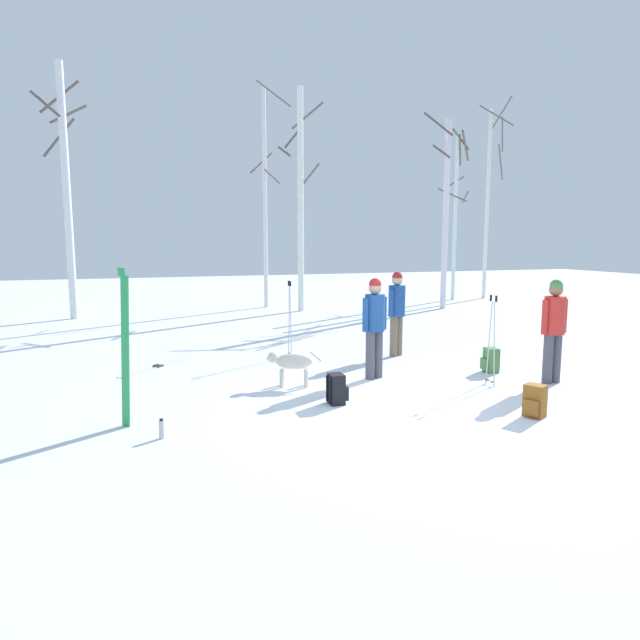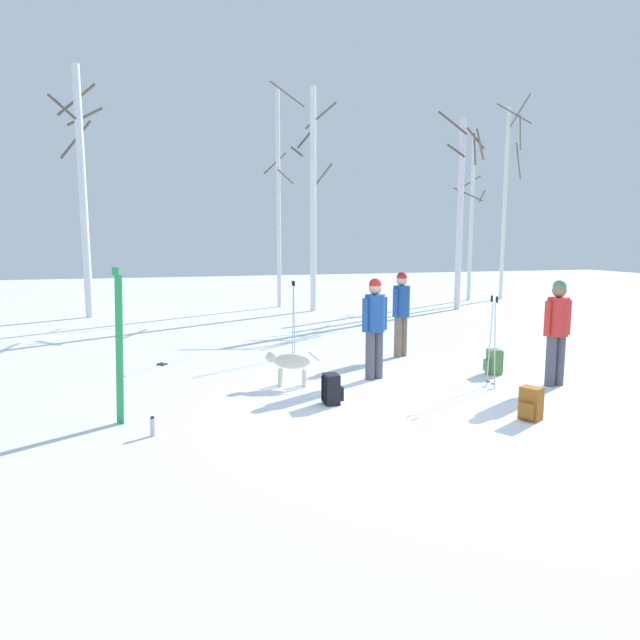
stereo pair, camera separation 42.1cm
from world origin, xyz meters
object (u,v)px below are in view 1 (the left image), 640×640
ski_pair_planted_0 (125,349)px  ski_pair_lying_0 (157,367)px  person_0 (375,322)px  ski_poles_0 (492,338)px  person_1 (397,308)px  birch_tree_3 (446,209)px  water_bottle_0 (162,429)px  birch_tree_5 (488,199)px  backpack_1 (535,401)px  birch_tree_2 (300,197)px  person_2 (554,324)px  backpack_2 (337,389)px  ski_poles_1 (290,317)px  birch_tree_1 (265,197)px  dog (291,363)px  birch_tree_0 (66,187)px  backpack_0 (490,360)px  birch_tree_4 (455,217)px

ski_pair_planted_0 → ski_pair_lying_0: bearing=81.4°
person_0 → ski_poles_0: person_0 is taller
person_1 → ski_pair_planted_0: bearing=-151.0°
ski_pair_lying_0 → birch_tree_3: 12.11m
water_bottle_0 → birch_tree_5: 18.74m
backpack_1 → birch_tree_3: bearing=64.3°
birch_tree_2 → ski_pair_planted_0: bearing=-117.7°
person_2 → backpack_2: 3.86m
person_1 → birch_tree_2: size_ratio=0.24×
ski_poles_1 → ski_poles_0: bearing=-51.7°
ski_pair_lying_0 → ski_poles_0: (5.08, -3.07, 0.78)m
backpack_2 → birch_tree_5: birch_tree_5 is taller
ski_poles_1 → birch_tree_1: (1.58, 8.51, 2.99)m
ski_pair_lying_0 → dog: bearing=-46.1°
backpack_1 → birch_tree_2: size_ratio=0.06×
backpack_1 → birch_tree_0: birch_tree_0 is taller
person_2 → birch_tree_1: (-1.95, 11.86, 2.83)m
person_0 → backpack_0: 2.30m
ski_poles_1 → person_1: bearing=-14.3°
ski_poles_0 → birch_tree_2: size_ratio=0.21×
birch_tree_2 → birch_tree_4: size_ratio=1.13×
backpack_0 → birch_tree_5: birch_tree_5 is taller
birch_tree_1 → birch_tree_5: 9.08m
person_0 → water_bottle_0: person_0 is taller
person_0 → birch_tree_1: bearing=86.3°
water_bottle_0 → birch_tree_3: size_ratio=0.04×
backpack_0 → birch_tree_5: 13.86m
dog → ski_poles_0: ski_poles_0 is taller
person_1 → birch_tree_5: size_ratio=0.22×
backpack_1 → water_bottle_0: size_ratio=1.81×
dog → backpack_0: bearing=-3.7°
person_2 → ski_pair_lying_0: person_2 is taller
ski_poles_0 → person_1: bearing=98.4°
ski_poles_1 → birch_tree_4: 12.76m
ski_pair_lying_0 → birch_tree_0: 8.78m
ski_poles_1 → birch_tree_2: size_ratio=0.22×
person_1 → person_2: same height
dog → birch_tree_5: size_ratio=0.11×
person_0 → backpack_2: (-1.14, -1.21, -0.77)m
backpack_1 → birch_tree_0: 14.43m
person_2 → birch_tree_4: (5.63, 11.90, 2.25)m
birch_tree_0 → person_2: bearing=-53.3°
backpack_1 → birch_tree_2: birch_tree_2 is taller
person_0 → ski_pair_lying_0: person_0 is taller
ski_pair_planted_0 → person_2: bearing=0.5°
ski_poles_1 → backpack_0: 3.91m
birch_tree_1 → birch_tree_5: size_ratio=0.95×
backpack_0 → water_bottle_0: bearing=-164.6°
ski_poles_0 → ski_poles_1: bearing=128.3°
ski_poles_1 → birch_tree_2: (2.41, 7.10, 2.90)m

